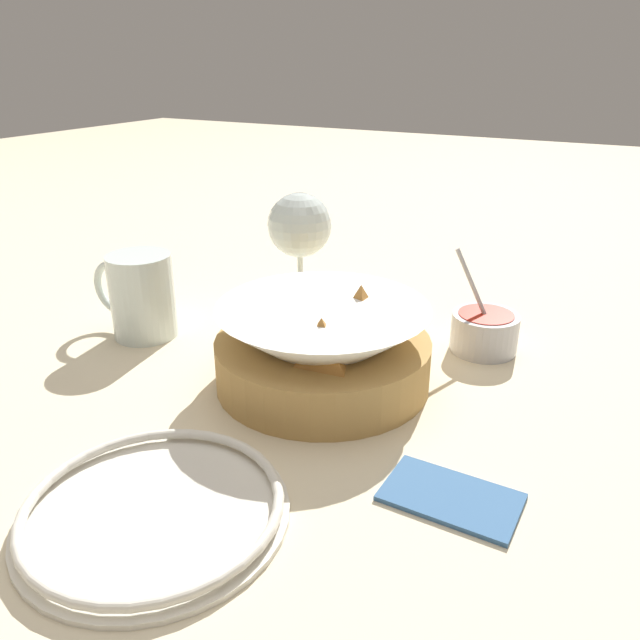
{
  "coord_description": "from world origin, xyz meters",
  "views": [
    {
      "loc": [
        -0.26,
        0.52,
        0.31
      ],
      "look_at": [
        0.0,
        0.03,
        0.07
      ],
      "focal_mm": 35.0,
      "sensor_mm": 36.0,
      "label": 1
    }
  ],
  "objects_px": {
    "sauce_cup": "(484,330)",
    "beer_mug": "(142,298)",
    "food_basket": "(321,348)",
    "side_plate": "(154,508)",
    "wine_glass": "(300,229)"
  },
  "relations": [
    {
      "from": "beer_mug",
      "to": "side_plate",
      "type": "distance_m",
      "value": 0.33
    },
    {
      "from": "food_basket",
      "to": "wine_glass",
      "type": "bearing_deg",
      "value": -54.39
    },
    {
      "from": "beer_mug",
      "to": "side_plate",
      "type": "xyz_separation_m",
      "value": [
        -0.23,
        0.24,
        -0.04
      ]
    },
    {
      "from": "wine_glass",
      "to": "sauce_cup",
      "type": "bearing_deg",
      "value": 175.67
    },
    {
      "from": "sauce_cup",
      "to": "beer_mug",
      "type": "distance_m",
      "value": 0.39
    },
    {
      "from": "food_basket",
      "to": "beer_mug",
      "type": "relative_size",
      "value": 1.9
    },
    {
      "from": "beer_mug",
      "to": "side_plate",
      "type": "relative_size",
      "value": 0.58
    },
    {
      "from": "side_plate",
      "to": "beer_mug",
      "type": "bearing_deg",
      "value": -46.16
    },
    {
      "from": "wine_glass",
      "to": "side_plate",
      "type": "relative_size",
      "value": 0.76
    },
    {
      "from": "food_basket",
      "to": "side_plate",
      "type": "relative_size",
      "value": 1.09
    },
    {
      "from": "food_basket",
      "to": "sauce_cup",
      "type": "xyz_separation_m",
      "value": [
        -0.13,
        -0.15,
        -0.01
      ]
    },
    {
      "from": "wine_glass",
      "to": "beer_mug",
      "type": "bearing_deg",
      "value": 54.99
    },
    {
      "from": "sauce_cup",
      "to": "wine_glass",
      "type": "distance_m",
      "value": 0.26
    },
    {
      "from": "food_basket",
      "to": "sauce_cup",
      "type": "bearing_deg",
      "value": -129.51
    },
    {
      "from": "wine_glass",
      "to": "beer_mug",
      "type": "height_order",
      "value": "wine_glass"
    }
  ]
}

